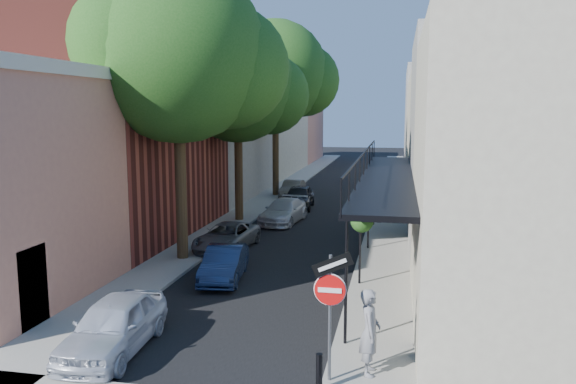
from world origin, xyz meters
The scene contains 17 objects.
road_surface centered at (0.00, 30.00, 0.01)m, with size 6.00×64.00×0.01m, color black.
sidewalk_left centered at (-4.00, 30.00, 0.06)m, with size 2.00×64.00×0.12m, color gray.
sidewalk_right centered at (4.00, 30.00, 0.06)m, with size 2.00×64.00×0.12m, color gray.
buildings_left centered at (-9.30, 28.76, 4.94)m, with size 10.10×59.10×12.00m.
buildings_right centered at (8.99, 29.49, 4.42)m, with size 9.80×55.00×10.00m.
sign_post centered at (3.16, 0.97, 2.04)m, with size 0.89×0.17×2.99m.
bollard centered at (3.00, 0.50, 0.52)m, with size 0.14×0.14×0.80m, color black.
oak_near centered at (-3.37, 10.26, 7.88)m, with size 7.48×6.80×11.42m.
oak_mid centered at (-3.42, 18.23, 7.06)m, with size 6.60×6.00×10.20m.
oak_far centered at (-3.35, 27.27, 8.26)m, with size 7.70×7.00×11.90m.
parked_car_a centered at (-2.25, 1.67, 0.67)m, with size 1.59×3.95×1.35m, color silver.
parked_car_b centered at (-1.40, 7.85, 0.59)m, with size 1.24×3.57×1.17m, color #172548.
parked_car_c centered at (-2.60, 11.97, 0.56)m, with size 1.85×4.02×1.12m, color slate.
parked_car_d centered at (-1.40, 18.12, 0.62)m, with size 1.73×4.27×1.24m, color silver.
parked_car_e centered at (-1.40, 22.62, 0.70)m, with size 1.66×4.13×1.41m, color black.
parked_car_f centered at (-2.60, 26.90, 0.57)m, with size 1.21×3.47×1.14m, color slate.
pedestrian centered at (3.98, 1.47, 1.09)m, with size 0.71×0.46×1.93m, color gray.
Camera 1 is at (4.51, -10.36, 5.90)m, focal length 35.00 mm.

